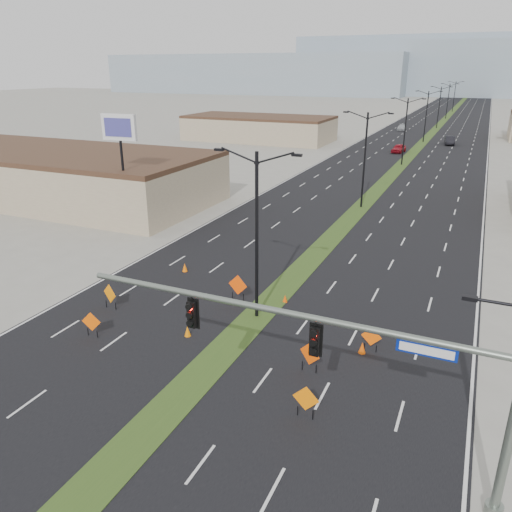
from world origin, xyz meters
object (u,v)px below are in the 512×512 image
at_px(streetlight_6, 454,95).
at_px(streetlight_1, 365,157).
at_px(streetlight_2, 405,129).
at_px(car_mid, 450,140).
at_px(cone_1, 285,299).
at_px(pole_sign_west, 120,136).
at_px(streetlight_0, 257,232).
at_px(construction_sign_4, 306,400).
at_px(car_left, 399,148).
at_px(signal_mast, 367,363).
at_px(construction_sign_1, 110,295).
at_px(cone_0, 188,331).
at_px(cone_3, 185,267).
at_px(construction_sign_3, 310,355).
at_px(cone_2, 362,348).
at_px(streetlight_5, 448,100).
at_px(construction_sign_0, 91,323).
at_px(streetlight_3, 426,115).
at_px(streetlight_4, 439,106).
at_px(construction_sign_5, 371,337).
at_px(construction_sign_2, 238,286).
at_px(car_far, 402,128).

bearing_deg(streetlight_6, streetlight_1, -90.00).
distance_m(streetlight_2, car_mid, 27.38).
distance_m(streetlight_2, cone_1, 53.73).
height_order(streetlight_6, pole_sign_west, pole_sign_west).
xyz_separation_m(streetlight_0, streetlight_6, (0.00, 168.00, 0.00)).
xyz_separation_m(streetlight_2, construction_sign_4, (5.76, -63.77, -4.49)).
bearing_deg(car_left, signal_mast, -74.22).
bearing_deg(construction_sign_1, streetlight_1, 91.34).
height_order(streetlight_2, cone_0, streetlight_2).
distance_m(construction_sign_1, cone_3, 7.26).
relative_size(streetlight_1, car_mid, 2.02).
distance_m(construction_sign_3, cone_2, 3.51).
xyz_separation_m(signal_mast, streetlight_5, (-8.56, 150.00, 0.63)).
distance_m(construction_sign_0, construction_sign_3, 12.36).
relative_size(signal_mast, pole_sign_west, 1.56).
relative_size(streetlight_1, cone_2, 15.24).
height_order(streetlight_3, construction_sign_0, streetlight_3).
relative_size(signal_mast, cone_0, 26.12).
bearing_deg(cone_0, streetlight_3, 88.31).
bearing_deg(streetlight_4, car_mid, -80.10).
xyz_separation_m(cone_1, cone_3, (-8.69, 1.84, 0.06)).
distance_m(signal_mast, cone_1, 15.37).
xyz_separation_m(construction_sign_5, cone_2, (-0.36, -0.36, -0.51)).
relative_size(streetlight_1, construction_sign_5, 6.96).
bearing_deg(construction_sign_2, cone_2, -15.06).
bearing_deg(construction_sign_3, construction_sign_1, -162.96).
height_order(streetlight_4, car_mid, streetlight_4).
xyz_separation_m(streetlight_1, streetlight_2, (0.00, 28.00, 0.00)).
relative_size(car_far, construction_sign_4, 2.91).
height_order(construction_sign_4, cone_0, construction_sign_4).
bearing_deg(streetlight_1, construction_sign_5, -76.17).
bearing_deg(streetlight_2, cone_3, -98.60).
height_order(car_left, construction_sign_2, construction_sign_2).
bearing_deg(construction_sign_0, car_left, 74.72).
height_order(streetlight_3, car_mid, streetlight_3).
height_order(car_far, construction_sign_4, construction_sign_4).
height_order(streetlight_1, car_mid, streetlight_1).
bearing_deg(streetlight_2, construction_sign_1, -98.51).
distance_m(streetlight_3, cone_2, 85.98).
distance_m(streetlight_4, cone_0, 115.93).
relative_size(streetlight_0, streetlight_1, 1.00).
bearing_deg(cone_1, construction_sign_5, -30.55).
relative_size(car_mid, construction_sign_0, 3.26).
bearing_deg(cone_0, cone_2, 13.37).
xyz_separation_m(streetlight_0, construction_sign_0, (-7.45, -6.02, -4.53)).
height_order(car_left, cone_0, car_left).
height_order(streetlight_5, construction_sign_2, streetlight_5).
distance_m(streetlight_0, streetlight_5, 140.00).
bearing_deg(pole_sign_west, cone_3, -37.43).
distance_m(streetlight_5, cone_3, 135.95).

